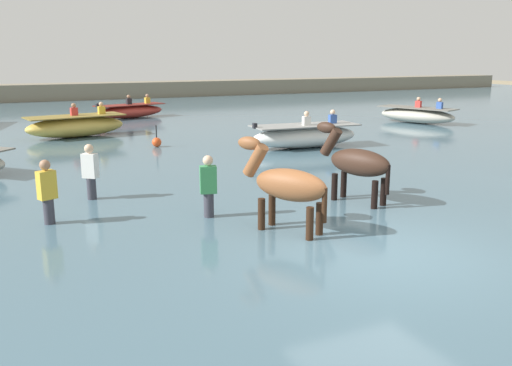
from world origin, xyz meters
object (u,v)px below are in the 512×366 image
(boat_near_starboard, at_px, (76,126))
(person_spectator_far, at_px, (209,194))
(person_onlooker_left, at_px, (48,200))
(horse_trailing_dark_bay, at_px, (356,164))
(boat_mid_outer, at_px, (130,111))
(horse_lead_chestnut, at_px, (287,187))
(boat_far_offshore, at_px, (305,136))
(person_wading_mid, at_px, (91,178))
(boat_distant_east, at_px, (417,115))
(channel_buoy, at_px, (157,142))

(boat_near_starboard, xyz_separation_m, person_spectator_far, (0.89, -12.48, 0.05))
(person_onlooker_left, bearing_deg, person_spectator_far, -16.57)
(horse_trailing_dark_bay, bearing_deg, boat_mid_outer, 92.36)
(person_spectator_far, bearing_deg, horse_trailing_dark_bay, -5.03)
(horse_lead_chestnut, relative_size, boat_far_offshore, 0.52)
(horse_trailing_dark_bay, height_order, person_wading_mid, horse_trailing_dark_bay)
(boat_distant_east, relative_size, channel_buoy, 5.17)
(person_onlooker_left, height_order, person_wading_mid, same)
(boat_mid_outer, bearing_deg, person_onlooker_left, -107.23)
(horse_lead_chestnut, bearing_deg, horse_trailing_dark_bay, 26.53)
(boat_near_starboard, height_order, channel_buoy, boat_near_starboard)
(person_wading_mid, relative_size, channel_buoy, 2.14)
(horse_lead_chestnut, height_order, boat_far_offshore, horse_lead_chestnut)
(horse_lead_chestnut, distance_m, person_spectator_far, 1.77)
(horse_trailing_dark_bay, relative_size, channel_buoy, 2.73)
(boat_distant_east, height_order, person_spectator_far, person_spectator_far)
(horse_lead_chestnut, height_order, boat_near_starboard, horse_lead_chestnut)
(channel_buoy, bearing_deg, boat_mid_outer, 82.84)
(boat_mid_outer, distance_m, person_spectator_far, 18.47)
(boat_near_starboard, relative_size, person_spectator_far, 2.46)
(horse_trailing_dark_bay, relative_size, person_wading_mid, 1.27)
(horse_trailing_dark_bay, height_order, boat_near_starboard, horse_trailing_dark_bay)
(boat_distant_east, distance_m, person_onlooker_left, 19.61)
(horse_trailing_dark_bay, bearing_deg, channel_buoy, 102.27)
(horse_trailing_dark_bay, bearing_deg, person_spectator_far, 174.97)
(channel_buoy, bearing_deg, boat_near_starboard, 120.58)
(boat_far_offshore, bearing_deg, channel_buoy, 153.93)
(boat_distant_east, bearing_deg, person_wading_mid, -153.83)
(horse_trailing_dark_bay, height_order, person_spectator_far, horse_trailing_dark_bay)
(boat_mid_outer, xyz_separation_m, boat_near_starboard, (-3.40, -5.81, 0.07))
(horse_trailing_dark_bay, xyz_separation_m, person_onlooker_left, (-6.17, 1.15, -0.36))
(boat_near_starboard, bearing_deg, person_wading_mid, -95.56)
(horse_lead_chestnut, distance_m, boat_mid_outer, 19.81)
(horse_lead_chestnut, height_order, horse_trailing_dark_bay, horse_trailing_dark_bay)
(boat_mid_outer, distance_m, person_onlooker_left, 18.25)
(boat_near_starboard, distance_m, boat_distant_east, 15.32)
(boat_mid_outer, relative_size, person_wading_mid, 2.36)
(person_onlooker_left, relative_size, channel_buoy, 2.14)
(person_onlooker_left, height_order, channel_buoy, person_onlooker_left)
(boat_mid_outer, height_order, person_onlooker_left, person_onlooker_left)
(person_spectator_far, height_order, channel_buoy, person_spectator_far)
(horse_lead_chestnut, relative_size, channel_buoy, 2.71)
(person_wading_mid, bearing_deg, boat_far_offshore, 27.56)
(channel_buoy, bearing_deg, boat_distant_east, 6.97)
(horse_lead_chestnut, bearing_deg, boat_distant_east, 41.49)
(boat_mid_outer, relative_size, boat_distant_east, 0.98)
(horse_lead_chestnut, bearing_deg, person_wading_mid, 126.29)
(boat_mid_outer, xyz_separation_m, person_wading_mid, (-4.38, -15.89, 0.13))
(person_wading_mid, bearing_deg, person_spectator_far, -52.04)
(boat_far_offshore, height_order, person_spectator_far, boat_far_offshore)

